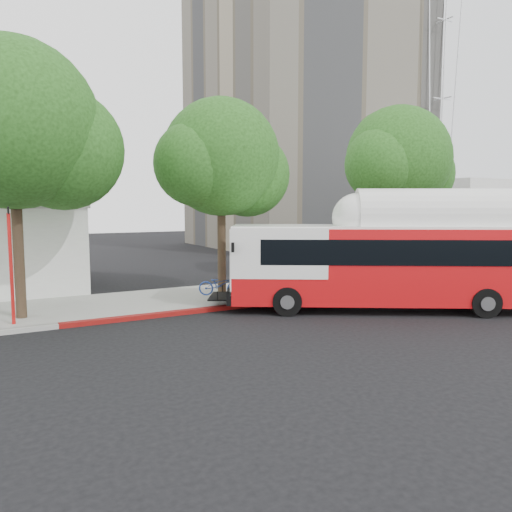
% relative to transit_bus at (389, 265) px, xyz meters
% --- Properties ---
extents(ground, '(120.00, 120.00, 0.00)m').
position_rel_transit_bus_xyz_m(ground, '(-3.70, -0.75, -1.77)').
color(ground, black).
rests_on(ground, ground).
extents(sidewalk, '(60.00, 5.00, 0.15)m').
position_rel_transit_bus_xyz_m(sidewalk, '(-3.70, 5.75, -1.70)').
color(sidewalk, gray).
rests_on(sidewalk, ground).
extents(curb_strip, '(60.00, 0.30, 0.15)m').
position_rel_transit_bus_xyz_m(curb_strip, '(-3.70, 3.15, -1.70)').
color(curb_strip, gray).
rests_on(curb_strip, ground).
extents(red_curb_segment, '(10.00, 0.32, 0.16)m').
position_rel_transit_bus_xyz_m(red_curb_segment, '(-6.70, 3.15, -1.69)').
color(red_curb_segment, maroon).
rests_on(red_curb_segment, ground).
extents(street_tree_left, '(6.67, 5.80, 9.74)m').
position_rel_transit_bus_xyz_m(street_tree_left, '(-12.23, 4.81, 4.83)').
color(street_tree_left, '#2D2116').
rests_on(street_tree_left, ground).
extents(street_tree_mid, '(5.75, 5.00, 8.62)m').
position_rel_transit_bus_xyz_m(street_tree_mid, '(-4.29, 5.31, 4.14)').
color(street_tree_mid, '#2D2116').
rests_on(street_tree_mid, ground).
extents(street_tree_right, '(6.21, 5.40, 9.18)m').
position_rel_transit_bus_xyz_m(street_tree_right, '(5.74, 5.11, 4.48)').
color(street_tree_right, '#2D2116').
rests_on(street_tree_right, ground).
extents(apartment_tower, '(18.00, 18.00, 37.00)m').
position_rel_transit_bus_xyz_m(apartment_tower, '(14.30, 27.25, 15.85)').
color(apartment_tower, gray).
rests_on(apartment_tower, ground).
extents(horizon_block, '(20.00, 12.00, 6.00)m').
position_rel_transit_bus_xyz_m(horizon_block, '(26.30, 15.25, 1.23)').
color(horizon_block, silver).
rests_on(horizon_block, ground).
extents(comms_tower, '(2.80, 2.80, 40.00)m').
position_rel_transit_bus_xyz_m(comms_tower, '(22.30, 17.25, 18.23)').
color(comms_tower, silver).
rests_on(comms_tower, ground).
extents(transit_bus, '(12.11, 8.50, 3.79)m').
position_rel_transit_bus_xyz_m(transit_bus, '(0.00, 0.00, 0.00)').
color(transit_bus, red).
rests_on(transit_bus, ground).
extents(signal_pole, '(0.11, 0.38, 4.05)m').
position_rel_transit_bus_xyz_m(signal_pole, '(-13.00, 3.83, 0.31)').
color(signal_pole, red).
rests_on(signal_pole, ground).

